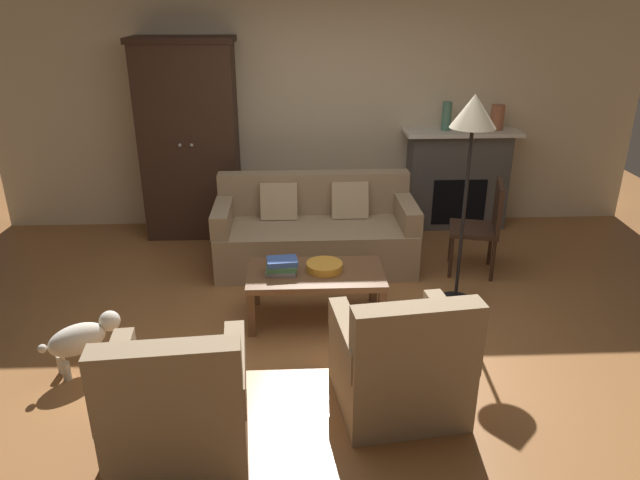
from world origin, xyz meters
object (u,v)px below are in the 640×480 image
Objects in this scene: fireplace at (457,178)px; side_chair_wooden at (484,222)px; mantel_vase_terracotta at (497,117)px; book_stack at (282,266)px; armchair_near_left at (178,407)px; mantel_vase_jade at (447,116)px; floor_lamp at (473,125)px; armoire at (190,140)px; coffee_table at (316,278)px; couch at (315,234)px; dog at (82,338)px; armchair_near_right at (400,365)px; fruit_bowl at (324,267)px.

fireplace is 1.40× the size of side_chair_wooden.
fireplace is at bearing 177.30° from mantel_vase_terracotta.
book_stack is 0.30× the size of armchair_near_left.
mantel_vase_jade is 1.86m from floor_lamp.
coffee_table is at bearing -57.50° from armoire.
couch is at bearing -35.06° from armoire.
armoire is 2.79m from dog.
armoire is 2.39× the size of armchair_near_right.
floor_lamp reaches higher than couch.
fruit_bowl is 2.61m from mantel_vase_jade.
side_chair_wooden is (-0.07, -1.26, -0.06)m from fireplace.
armoire is 2.39× the size of armchair_near_left.
floor_lamp is (1.16, 0.21, 1.10)m from fruit_bowl.
dog is at bearing 166.40° from armchair_near_right.
floor_lamp is at bearing 16.83° from dog.
armoire is at bearing 119.08° from armchair_near_right.
armchair_near_right is 2.01m from floor_lamp.
fireplace is at bearing 50.87° from coffee_table.
armoire reaches higher than book_stack.
mantel_vase_jade is (1.43, 2.02, 0.82)m from fruit_bowl.
armchair_near_right reaches higher than fruit_bowl.
fruit_bowl reaches higher than coffee_table.
armoire reaches higher than armchair_near_left.
coffee_table is 1.25× the size of armchair_near_right.
armchair_near_left is (0.43, -3.51, -0.74)m from armoire.
fruit_bowl is (0.07, 0.03, 0.09)m from coffee_table.
fruit_bowl is 1.12× the size of book_stack.
fireplace is 4.40m from armchair_near_left.
mantel_vase_jade is 0.17× the size of floor_lamp.
book_stack is (1.00, -2.00, -0.57)m from armoire.
armchair_near_left reaches higher than fruit_bowl.
coffee_table is 1.25× the size of armchair_near_left.
dog is (-3.29, -1.46, -0.27)m from side_chair_wooden.
side_chair_wooden is (0.11, -1.24, -0.76)m from mantel_vase_jade.
book_stack is at bearing -177.35° from coffee_table.
fireplace is at bearing 54.88° from armchair_near_left.
floor_lamp reaches higher than mantel_vase_terracotta.
couch is 2.14× the size of side_chair_wooden.
dog is at bearing -163.17° from floor_lamp.
dog is (-1.67, -0.65, -0.12)m from coffee_table.
fireplace reaches higher than side_chair_wooden.
armoire is 4.32× the size of dog.
fruit_bowl is 1.10× the size of mantel_vase_terracotta.
mantel_vase_terracotta is at bearing 1.03° from armoire.
dog is (-2.91, -0.88, -1.30)m from floor_lamp.
floor_lamp is (-0.38, -0.58, 1.04)m from side_chair_wooden.
side_chair_wooden reaches higher than coffee_table.
couch is 2.43m from dog.
coffee_table is (-0.04, -1.08, 0.05)m from couch.
armoire is 1.09× the size of couch.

